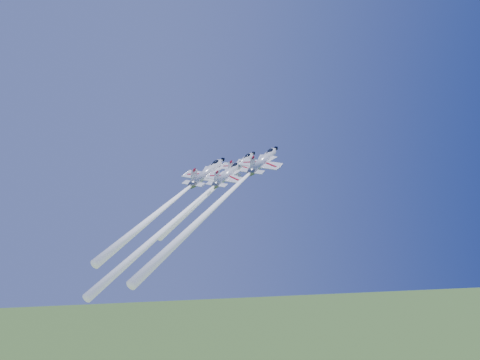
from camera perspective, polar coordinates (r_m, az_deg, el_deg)
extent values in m
cylinder|color=white|center=(131.43, 0.02, 1.61)|extent=(4.38, 7.27, 11.16)
cone|color=white|center=(136.96, 1.26, 2.71)|extent=(2.84, 3.21, 2.92)
cone|color=black|center=(138.26, 1.53, 2.95)|extent=(1.43, 1.62, 1.47)
cone|color=slate|center=(126.44, -1.22, 0.52)|extent=(2.67, 2.75, 2.00)
ellipsoid|color=black|center=(134.74, 0.82, 2.59)|extent=(2.64, 2.86, 2.18)
cube|color=black|center=(133.48, 0.55, 2.46)|extent=(0.81, 0.92, 0.74)
cube|color=white|center=(130.61, -0.19, 1.32)|extent=(9.46, 8.12, 3.14)
cube|color=white|center=(133.79, -0.02, 1.97)|extent=(2.82, 2.81, 1.61)
cube|color=white|center=(132.80, 0.90, 1.84)|extent=(2.82, 2.81, 1.61)
cube|color=white|center=(127.19, -1.03, 0.64)|extent=(5.10, 4.36, 1.67)
cube|color=white|center=(126.77, -1.02, 1.34)|extent=(1.95, 2.84, 3.55)
cube|color=#A10816|center=(126.49, -1.00, 1.92)|extent=(0.91, 1.09, 0.99)
cube|color=black|center=(131.79, 0.04, 1.27)|extent=(6.18, 6.67, 4.36)
sphere|color=white|center=(126.25, -1.27, 0.47)|extent=(1.00, 1.10, 0.96)
cone|color=white|center=(115.05, -4.57, -2.46)|extent=(7.23, 15.03, 27.10)
cylinder|color=white|center=(127.80, -3.62, 0.75)|extent=(4.77, 7.91, 12.15)
cone|color=white|center=(133.58, -2.08, 2.01)|extent=(3.09, 3.49, 3.18)
cone|color=black|center=(134.94, -1.74, 2.29)|extent=(1.56, 1.76, 1.60)
cone|color=slate|center=(122.62, -5.16, -0.52)|extent=(2.91, 2.99, 2.17)
ellipsoid|color=black|center=(131.24, -2.63, 1.87)|extent=(2.87, 3.11, 2.37)
cube|color=black|center=(129.91, -2.97, 1.71)|extent=(0.88, 1.00, 0.80)
cube|color=white|center=(126.95, -3.88, 0.42)|extent=(10.30, 8.83, 3.42)
cube|color=white|center=(130.35, -3.60, 1.16)|extent=(3.07, 3.06, 1.75)
cube|color=white|center=(129.14, -2.60, 1.01)|extent=(3.07, 3.06, 1.75)
cube|color=white|center=(123.41, -4.93, -0.37)|extent=(5.56, 4.74, 1.82)
cube|color=white|center=(122.92, -4.93, 0.40)|extent=(2.13, 3.09, 3.86)
cube|color=#A10816|center=(122.59, -4.92, 1.05)|extent=(0.99, 1.18, 1.08)
cube|color=black|center=(128.20, -3.58, 0.36)|extent=(6.72, 7.26, 4.75)
sphere|color=white|center=(122.43, -5.23, -0.57)|extent=(1.09, 1.20, 1.04)
cone|color=white|center=(110.40, -9.66, -4.20)|extent=(8.16, 17.13, 31.06)
cylinder|color=white|center=(125.70, 2.41, 2.03)|extent=(4.66, 7.73, 11.88)
cone|color=white|center=(131.73, 3.67, 3.22)|extent=(3.03, 3.41, 3.11)
cone|color=black|center=(133.15, 3.95, 3.48)|extent=(1.53, 1.72, 1.56)
cone|color=slate|center=(120.25, 1.13, 0.83)|extent=(2.84, 2.93, 2.13)
ellipsoid|color=black|center=(129.32, 3.23, 3.11)|extent=(2.80, 3.04, 2.32)
cube|color=black|center=(127.95, 2.96, 2.96)|extent=(0.87, 0.98, 0.79)
cube|color=white|center=(124.80, 2.19, 1.71)|extent=(10.07, 8.64, 3.35)
cube|color=white|center=(128.21, 2.32, 2.42)|extent=(3.00, 2.99, 1.72)
cube|color=white|center=(127.24, 3.36, 2.28)|extent=(3.00, 2.99, 1.72)
cube|color=white|center=(121.07, 1.33, 0.97)|extent=(5.43, 4.64, 1.78)
cube|color=white|center=(120.64, 1.35, 1.74)|extent=(2.08, 3.02, 3.77)
cube|color=#A10816|center=(120.35, 1.38, 2.39)|extent=(0.97, 1.16, 1.05)
cube|color=black|center=(126.07, 2.43, 1.65)|extent=(6.57, 7.10, 4.64)
sphere|color=white|center=(120.04, 1.08, 0.78)|extent=(1.07, 1.17, 1.02)
cone|color=white|center=(102.82, -4.16, -4.16)|extent=(9.90, 21.82, 40.66)
cylinder|color=white|center=(121.98, -1.40, 0.57)|extent=(4.11, 6.82, 10.48)
cone|color=white|center=(127.06, -0.09, 1.72)|extent=(2.67, 3.01, 2.74)
cone|color=black|center=(128.25, 0.20, 1.97)|extent=(1.35, 1.52, 1.38)
cone|color=slate|center=(117.40, -2.70, -0.58)|extent=(2.51, 2.58, 1.88)
ellipsoid|color=black|center=(125.00, -0.56, 1.59)|extent=(2.47, 2.69, 2.04)
cube|color=black|center=(123.83, -0.84, 1.44)|extent=(0.76, 0.87, 0.69)
cube|color=white|center=(121.22, -1.62, 0.27)|extent=(8.88, 7.62, 2.95)
cube|color=white|center=(124.17, -1.41, 0.95)|extent=(2.65, 2.64, 1.51)
cube|color=white|center=(123.20, -0.49, 0.81)|extent=(2.65, 2.64, 1.51)
cube|color=white|center=(118.09, -2.50, -0.45)|extent=(4.79, 4.09, 1.57)
cube|color=white|center=(117.67, -2.50, 0.25)|extent=(1.83, 2.66, 3.33)
cube|color=#A10816|center=(117.38, -2.48, 0.84)|extent=(0.85, 1.02, 0.93)
cube|color=black|center=(122.32, -1.37, 0.22)|extent=(5.80, 6.26, 4.09)
sphere|color=white|center=(117.22, -2.75, -0.62)|extent=(0.94, 1.04, 0.90)
cone|color=white|center=(101.92, -8.38, -5.55)|extent=(9.18, 20.44, 38.28)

